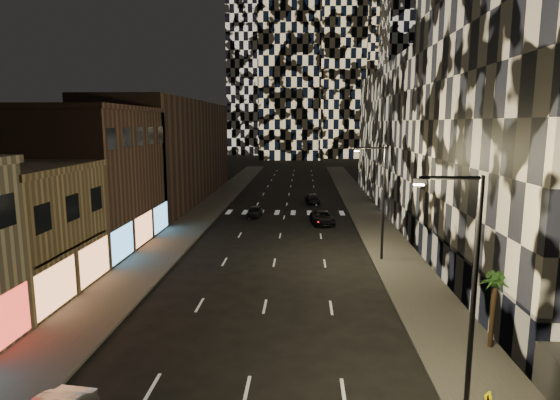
# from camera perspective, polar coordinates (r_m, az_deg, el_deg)

# --- Properties ---
(sidewalk_left) EXTENTS (4.00, 120.00, 0.15)m
(sidewalk_left) POSITION_cam_1_polar(r_m,az_deg,el_deg) (59.10, -9.11, -1.35)
(sidewalk_left) COLOR #47443F
(sidewalk_left) RESTS_ON ground
(sidewalk_right) EXTENTS (4.00, 120.00, 0.15)m
(sidewalk_right) POSITION_cam_1_polar(r_m,az_deg,el_deg) (58.32, 10.49, -1.54)
(sidewalk_right) COLOR #47443F
(sidewalk_right) RESTS_ON ground
(curb_left) EXTENTS (0.20, 120.00, 0.15)m
(curb_left) POSITION_cam_1_polar(r_m,az_deg,el_deg) (58.70, -7.11, -1.38)
(curb_left) COLOR #4C4C47
(curb_left) RESTS_ON ground
(curb_right) EXTENTS (0.20, 120.00, 0.15)m
(curb_right) POSITION_cam_1_polar(r_m,az_deg,el_deg) (58.08, 8.44, -1.52)
(curb_right) COLOR #4C4C47
(curb_right) RESTS_ON ground
(retail_brown) EXTENTS (10.00, 15.00, 12.00)m
(retail_brown) POSITION_cam_1_polar(r_m,az_deg,el_deg) (44.93, -22.53, 2.32)
(retail_brown) COLOR #4D362B
(retail_brown) RESTS_ON ground
(retail_filler_left) EXTENTS (10.00, 40.00, 14.00)m
(retail_filler_left) POSITION_cam_1_polar(r_m,az_deg,el_deg) (69.61, -13.22, 5.88)
(retail_filler_left) COLOR #4D362B
(retail_filler_left) RESTS_ON ground
(midrise_base) EXTENTS (0.60, 25.00, 3.00)m
(midrise_base) POSITION_cam_1_polar(r_m,az_deg,el_deg) (34.17, 20.01, -7.29)
(midrise_base) COLOR #383838
(midrise_base) RESTS_ON ground
(midrise_filler_right) EXTENTS (16.00, 40.00, 18.00)m
(midrise_filler_right) POSITION_cam_1_polar(r_m,az_deg,el_deg) (66.21, 18.61, 7.20)
(midrise_filler_right) COLOR #232326
(midrise_filler_right) RESTS_ON ground
(streetlight_near) EXTENTS (2.55, 0.25, 9.00)m
(streetlight_near) POSITION_cam_1_polar(r_m,az_deg,el_deg) (18.69, 21.97, -8.83)
(streetlight_near) COLOR black
(streetlight_near) RESTS_ON sidewalk_right
(streetlight_far) EXTENTS (2.55, 0.25, 9.00)m
(streetlight_far) POSITION_cam_1_polar(r_m,az_deg,el_deg) (37.68, 12.17, 0.60)
(streetlight_far) COLOR black
(streetlight_far) RESTS_ON sidewalk_right
(car_dark_midlane) EXTENTS (1.91, 3.87, 1.27)m
(car_dark_midlane) POSITION_cam_1_polar(r_m,az_deg,el_deg) (55.24, -3.12, -1.41)
(car_dark_midlane) COLOR black
(car_dark_midlane) RESTS_ON ground
(car_dark_oncoming) EXTENTS (2.20, 4.67, 1.32)m
(car_dark_oncoming) POSITION_cam_1_polar(r_m,az_deg,el_deg) (64.74, 3.98, 0.20)
(car_dark_oncoming) COLOR black
(car_dark_oncoming) RESTS_ON ground
(car_dark_rightlane) EXTENTS (2.88, 5.13, 1.35)m
(car_dark_rightlane) POSITION_cam_1_polar(r_m,az_deg,el_deg) (51.50, 5.20, -2.18)
(car_dark_rightlane) COLOR black
(car_dark_rightlane) RESTS_ON ground
(palm_tree) EXTENTS (1.92, 1.88, 3.76)m
(palm_tree) POSITION_cam_1_polar(r_m,az_deg,el_deg) (25.04, 24.70, -9.47)
(palm_tree) COLOR #47331E
(palm_tree) RESTS_ON sidewalk_right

